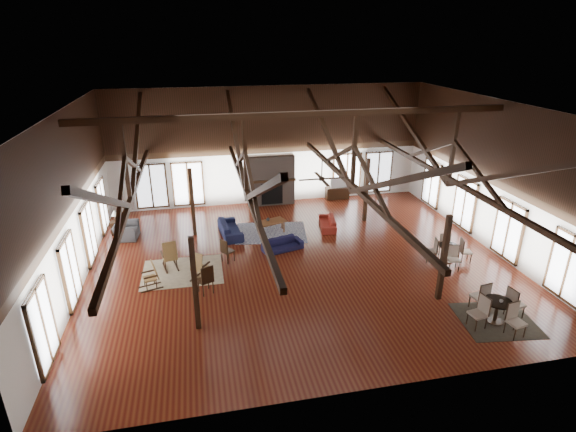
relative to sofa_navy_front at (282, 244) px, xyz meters
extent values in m
plane|color=#5F2714|center=(0.46, -1.19, -0.25)|extent=(16.00, 16.00, 0.00)
cube|color=black|center=(0.46, -1.19, 5.75)|extent=(16.00, 14.00, 0.02)
cube|color=silver|center=(0.46, 5.81, 2.75)|extent=(16.00, 0.02, 6.00)
cube|color=silver|center=(0.46, -8.19, 2.75)|extent=(16.00, 0.02, 6.00)
cube|color=silver|center=(-7.54, -1.19, 2.75)|extent=(0.02, 14.00, 6.00)
cube|color=silver|center=(8.46, -1.19, 2.75)|extent=(0.02, 14.00, 6.00)
cube|color=black|center=(0.46, -1.19, 5.50)|extent=(15.60, 0.18, 0.22)
cube|color=black|center=(-5.54, -1.19, 2.80)|extent=(0.16, 13.70, 0.18)
cube|color=black|center=(-5.54, -1.19, 4.15)|extent=(0.14, 0.14, 2.70)
cube|color=black|center=(-5.54, 2.31, 4.03)|extent=(0.15, 7.07, 3.12)
cube|color=black|center=(-5.54, -4.69, 4.03)|extent=(0.15, 7.07, 3.12)
cube|color=black|center=(-1.54, -1.19, 2.80)|extent=(0.16, 13.70, 0.18)
cube|color=black|center=(-1.54, -1.19, 4.15)|extent=(0.14, 0.14, 2.70)
cube|color=black|center=(-1.54, 2.31, 4.03)|extent=(0.15, 7.07, 3.12)
cube|color=black|center=(-1.54, -4.69, 4.03)|extent=(0.15, 7.07, 3.12)
cube|color=black|center=(2.46, -1.19, 2.80)|extent=(0.16, 13.70, 0.18)
cube|color=black|center=(2.46, -1.19, 4.15)|extent=(0.14, 0.14, 2.70)
cube|color=black|center=(2.46, 2.31, 4.03)|extent=(0.15, 7.07, 3.12)
cube|color=black|center=(2.46, -4.69, 4.03)|extent=(0.15, 7.07, 3.12)
cube|color=black|center=(6.46, -1.19, 2.80)|extent=(0.16, 13.70, 0.18)
cube|color=black|center=(6.46, -1.19, 4.15)|extent=(0.14, 0.14, 2.70)
cube|color=black|center=(6.46, 2.31, 4.03)|extent=(0.15, 7.07, 3.12)
cube|color=black|center=(6.46, -4.69, 4.03)|extent=(0.15, 7.07, 3.12)
cube|color=black|center=(-3.54, -4.69, 1.28)|extent=(0.16, 0.16, 3.05)
cube|color=black|center=(4.46, -4.69, 1.28)|extent=(0.16, 0.16, 3.05)
cube|color=black|center=(-3.54, 2.31, 1.28)|extent=(0.16, 0.16, 3.05)
cube|color=black|center=(4.46, 2.31, 1.28)|extent=(0.16, 0.16, 3.05)
cube|color=#6C5D52|center=(0.46, 5.49, 1.05)|extent=(2.40, 0.62, 2.60)
cube|color=black|center=(0.46, 5.17, 0.40)|extent=(1.10, 0.06, 1.10)
cube|color=#311D0E|center=(0.46, 5.21, 1.10)|extent=(2.50, 0.20, 0.12)
cylinder|color=black|center=(0.96, -2.19, 3.80)|extent=(0.04, 0.04, 0.70)
cylinder|color=black|center=(0.96, -2.19, 3.45)|extent=(0.20, 0.20, 0.10)
cube|color=black|center=(1.41, -2.19, 3.45)|extent=(0.70, 0.12, 0.02)
cube|color=black|center=(0.96, -1.74, 3.45)|extent=(0.12, 0.70, 0.02)
cube|color=black|center=(0.51, -2.19, 3.45)|extent=(0.70, 0.12, 0.02)
cube|color=black|center=(0.96, -2.64, 3.45)|extent=(0.12, 0.70, 0.02)
imported|color=#151437|center=(0.00, 0.00, 0.00)|extent=(1.80, 1.10, 0.49)
imported|color=#161A3D|center=(-1.98, 1.96, 0.05)|extent=(2.14, 1.02, 0.60)
imported|color=maroon|center=(2.48, 1.83, 0.00)|extent=(1.77, 0.94, 0.49)
cube|color=brown|center=(-0.15, 1.93, 0.23)|extent=(1.46, 1.05, 0.06)
cube|color=brown|center=(-0.70, 1.72, -0.02)|extent=(0.06, 0.06, 0.44)
cube|color=brown|center=(-0.70, 2.15, -0.02)|extent=(0.06, 0.06, 0.44)
cube|color=brown|center=(0.40, 1.72, -0.02)|extent=(0.06, 0.06, 0.44)
cube|color=brown|center=(0.40, 2.15, -0.02)|extent=(0.06, 0.06, 0.44)
imported|color=#B2B2B2|center=(-0.27, 2.02, 0.35)|extent=(0.22, 0.22, 0.18)
imported|color=#37373A|center=(-6.47, 2.53, 0.10)|extent=(1.16, 1.04, 0.70)
cube|color=black|center=(-6.94, 3.12, 0.05)|extent=(0.44, 0.44, 0.59)
cylinder|color=black|center=(-6.94, 3.12, 0.52)|extent=(0.08, 0.08, 0.36)
cone|color=white|center=(-6.94, 3.12, 0.76)|extent=(0.32, 0.32, 0.26)
cube|color=brown|center=(-4.51, -0.61, 0.20)|extent=(0.61, 0.59, 0.05)
cube|color=brown|center=(-4.45, -0.84, 0.55)|extent=(0.54, 0.31, 0.74)
cube|color=black|center=(-4.71, -0.66, -0.22)|extent=(0.26, 0.89, 0.05)
cube|color=black|center=(-4.30, -0.57, -0.22)|extent=(0.26, 0.89, 0.05)
cube|color=brown|center=(-3.37, -1.65, 0.17)|extent=(0.65, 0.65, 0.05)
cube|color=brown|center=(-3.50, -1.83, 0.50)|extent=(0.49, 0.43, 0.69)
cube|color=black|center=(-3.53, -1.53, -0.22)|extent=(0.53, 0.71, 0.05)
cube|color=black|center=(-3.21, -1.76, -0.22)|extent=(0.53, 0.71, 0.05)
cube|color=brown|center=(-5.14, -2.01, 0.14)|extent=(0.53, 0.55, 0.05)
cube|color=brown|center=(-4.94, -1.95, 0.45)|extent=(0.29, 0.47, 0.64)
cube|color=black|center=(-5.08, -2.19, -0.22)|extent=(0.77, 0.27, 0.05)
cube|color=black|center=(-5.19, -1.83, -0.22)|extent=(0.77, 0.27, 0.05)
cube|color=black|center=(-2.29, -0.55, 0.20)|extent=(0.58, 0.58, 0.05)
cube|color=black|center=(-2.44, -0.66, 0.47)|extent=(0.28, 0.36, 0.54)
cylinder|color=black|center=(-2.29, -0.55, -0.02)|extent=(0.03, 0.03, 0.44)
cube|color=black|center=(-3.23, -2.71, 0.25)|extent=(0.61, 0.61, 0.05)
cube|color=black|center=(-3.15, -2.90, 0.54)|extent=(0.44, 0.22, 0.60)
cylinder|color=black|center=(-3.23, -2.71, 0.00)|extent=(0.04, 0.04, 0.49)
cylinder|color=black|center=(5.53, -6.26, 0.48)|extent=(0.85, 0.85, 0.04)
cylinder|color=black|center=(5.53, -6.26, 0.13)|extent=(0.10, 0.10, 0.70)
cylinder|color=black|center=(5.53, -6.26, -0.23)|extent=(0.51, 0.51, 0.04)
cylinder|color=black|center=(6.18, -2.29, 0.41)|extent=(0.78, 0.78, 0.04)
cylinder|color=black|center=(6.18, -2.29, 0.09)|extent=(0.10, 0.10, 0.64)
cylinder|color=black|center=(6.18, -2.29, -0.23)|extent=(0.47, 0.47, 0.04)
imported|color=#B2B2B2|center=(5.56, -6.33, 0.54)|extent=(0.12, 0.12, 0.09)
imported|color=#B2B2B2|center=(6.27, -2.20, 0.48)|extent=(0.14, 0.14, 0.10)
cube|color=black|center=(4.12, 5.56, 0.07)|extent=(1.25, 0.47, 0.63)
imported|color=#B2B2B2|center=(4.14, 5.56, 0.65)|extent=(0.96, 0.25, 0.55)
cube|color=#C7B68A|center=(-4.05, -1.06, -0.24)|extent=(2.99, 2.36, 0.01)
cube|color=#181E44|center=(-0.18, 1.80, -0.24)|extent=(3.42, 2.77, 0.01)
cube|color=black|center=(5.62, -6.22, -0.24)|extent=(2.50, 2.32, 0.01)
camera|label=1|loc=(-3.18, -16.44, 8.12)|focal=28.00mm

